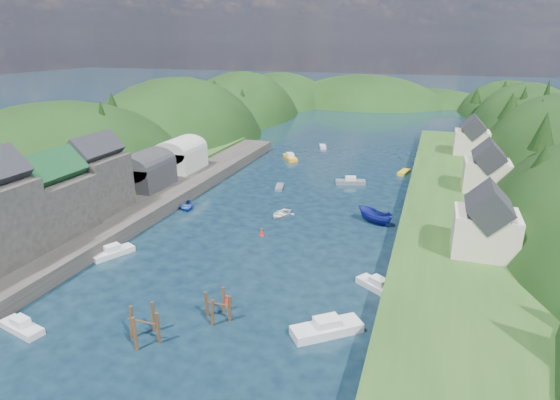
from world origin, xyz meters
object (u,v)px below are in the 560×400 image
(piling_cluster_far, at_px, (218,309))
(channel_buoy_far, at_px, (262,232))
(piling_cluster_near, at_px, (145,328))
(channel_buoy_near, at_px, (227,300))

(piling_cluster_far, height_order, channel_buoy_far, piling_cluster_far)
(channel_buoy_far, bearing_deg, piling_cluster_near, -93.42)
(piling_cluster_near, distance_m, channel_buoy_far, 26.05)
(piling_cluster_near, bearing_deg, piling_cluster_far, 48.03)
(channel_buoy_near, bearing_deg, piling_cluster_far, -83.92)
(piling_cluster_far, bearing_deg, channel_buoy_near, 96.08)
(channel_buoy_far, bearing_deg, channel_buoy_near, -80.75)
(channel_buoy_near, relative_size, channel_buoy_far, 1.00)
(piling_cluster_far, distance_m, channel_buoy_far, 20.94)
(piling_cluster_near, height_order, channel_buoy_far, piling_cluster_near)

